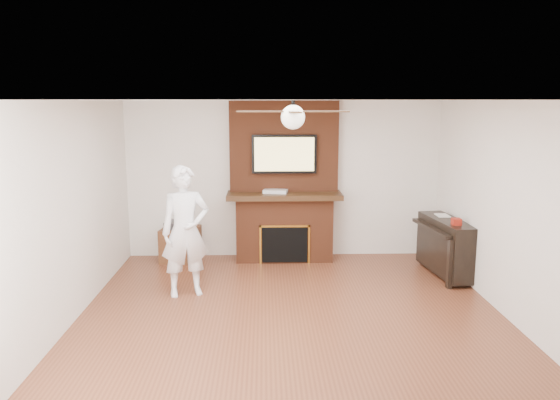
{
  "coord_description": "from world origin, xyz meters",
  "views": [
    {
      "loc": [
        -0.32,
        -5.91,
        2.5
      ],
      "look_at": [
        -0.11,
        0.9,
        1.25
      ],
      "focal_mm": 35.0,
      "sensor_mm": 36.0,
      "label": 1
    }
  ],
  "objects_px": {
    "piano": "(446,245)",
    "person": "(185,231)",
    "fireplace": "(284,197)",
    "side_table": "(181,242)"
  },
  "relations": [
    {
      "from": "fireplace",
      "to": "person",
      "type": "height_order",
      "value": "fireplace"
    },
    {
      "from": "side_table",
      "to": "person",
      "type": "bearing_deg",
      "value": -70.16
    },
    {
      "from": "fireplace",
      "to": "piano",
      "type": "xyz_separation_m",
      "value": [
        2.3,
        -0.94,
        -0.55
      ]
    },
    {
      "from": "side_table",
      "to": "fireplace",
      "type": "bearing_deg",
      "value": 10.88
    },
    {
      "from": "side_table",
      "to": "piano",
      "type": "height_order",
      "value": "piano"
    },
    {
      "from": "fireplace",
      "to": "person",
      "type": "xyz_separation_m",
      "value": [
        -1.33,
        -1.63,
        -0.15
      ]
    },
    {
      "from": "fireplace",
      "to": "side_table",
      "type": "xyz_separation_m",
      "value": [
        -1.64,
        -0.07,
        -0.71
      ]
    },
    {
      "from": "piano",
      "to": "person",
      "type": "bearing_deg",
      "value": -176.01
    },
    {
      "from": "fireplace",
      "to": "piano",
      "type": "distance_m",
      "value": 2.54
    },
    {
      "from": "fireplace",
      "to": "person",
      "type": "relative_size",
      "value": 1.48
    }
  ]
}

